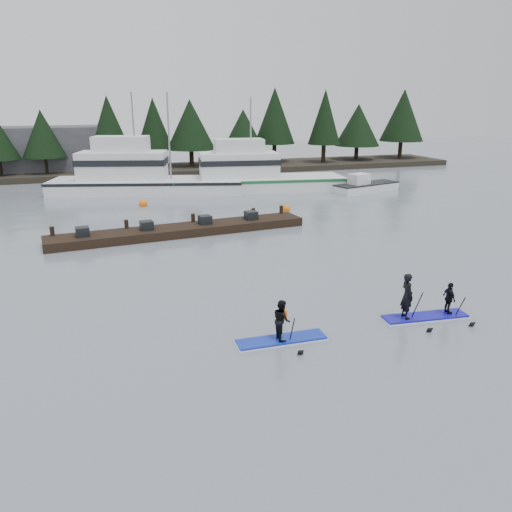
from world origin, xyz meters
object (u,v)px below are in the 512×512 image
object	(u,v)px
fishing_boat_large	(141,185)
floating_dock	(181,230)
paddleboard_solo	(282,326)
paddleboard_duo	(424,302)
fishing_boat_medium	(254,183)

from	to	relation	value
fishing_boat_large	floating_dock	world-z (taller)	fishing_boat_large
paddleboard_solo	paddleboard_duo	distance (m)	5.50
paddleboard_solo	floating_dock	bearing A→B (deg)	94.09
fishing_boat_large	paddleboard_duo	xyz separation A→B (m)	(7.10, -29.66, -0.06)
fishing_boat_medium	paddleboard_duo	size ratio (longest dim) A/B	4.81
floating_dock	paddleboard_duo	world-z (taller)	paddleboard_duo
paddleboard_duo	paddleboard_solo	bearing A→B (deg)	-173.23
floating_dock	paddleboard_duo	bearing A→B (deg)	-72.70
fishing_boat_medium	floating_dock	world-z (taller)	fishing_boat_medium
fishing_boat_large	floating_dock	distance (m)	15.15
paddleboard_solo	paddleboard_duo	bearing A→B (deg)	2.41
paddleboard_duo	fishing_boat_medium	bearing A→B (deg)	90.27
fishing_boat_medium	paddleboard_solo	size ratio (longest dim) A/B	5.13
fishing_boat_large	paddleboard_duo	distance (m)	30.49
floating_dock	paddleboard_duo	xyz separation A→B (m)	(6.27, -14.54, 0.37)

